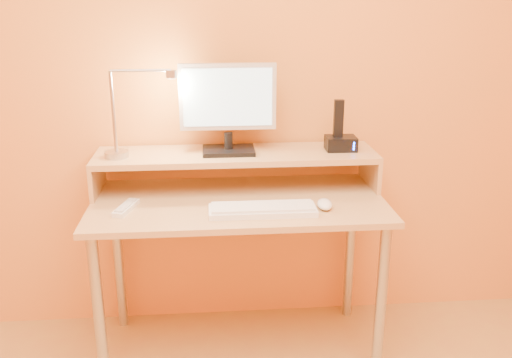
{
  "coord_description": "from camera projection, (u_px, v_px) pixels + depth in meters",
  "views": [
    {
      "loc": [
        -0.11,
        -0.98,
        1.52
      ],
      "look_at": [
        0.07,
        1.13,
        0.82
      ],
      "focal_mm": 39.3,
      "sensor_mm": 36.0,
      "label": 1
    }
  ],
  "objects": [
    {
      "name": "wall_back",
      "position": [
        233.0,
        60.0,
        2.44
      ],
      "size": [
        3.0,
        0.04,
        2.5
      ],
      "primitive_type": "cube",
      "color": "orange",
      "rests_on": "floor"
    },
    {
      "name": "desk_leg_fl",
      "position": [
        99.0,
        318.0,
        2.14
      ],
      "size": [
        0.04,
        0.04,
        0.69
      ],
      "primitive_type": "cylinder",
      "color": "#ADADB3",
      "rests_on": "floor"
    },
    {
      "name": "desk_leg_fr",
      "position": [
        381.0,
        305.0,
        2.23
      ],
      "size": [
        0.04,
        0.04,
        0.69
      ],
      "primitive_type": "cylinder",
      "color": "#ADADB3",
      "rests_on": "floor"
    },
    {
      "name": "desk_leg_bl",
      "position": [
        119.0,
        259.0,
        2.61
      ],
      "size": [
        0.04,
        0.04,
        0.69
      ],
      "primitive_type": "cylinder",
      "color": "#ADADB3",
      "rests_on": "floor"
    },
    {
      "name": "desk_leg_br",
      "position": [
        350.0,
        251.0,
        2.7
      ],
      "size": [
        0.04,
        0.04,
        0.69
      ],
      "primitive_type": "cylinder",
      "color": "#ADADB3",
      "rests_on": "floor"
    },
    {
      "name": "desk_lower",
      "position": [
        238.0,
        202.0,
        2.31
      ],
      "size": [
        1.2,
        0.6,
        0.02
      ],
      "primitive_type": "cube",
      "color": "tan",
      "rests_on": "floor"
    },
    {
      "name": "shelf_riser_left",
      "position": [
        97.0,
        177.0,
        2.38
      ],
      "size": [
        0.02,
        0.3,
        0.14
      ],
      "primitive_type": "cube",
      "color": "tan",
      "rests_on": "desk_lower"
    },
    {
      "name": "shelf_riser_right",
      "position": [
        370.0,
        170.0,
        2.47
      ],
      "size": [
        0.02,
        0.3,
        0.14
      ],
      "primitive_type": "cube",
      "color": "tan",
      "rests_on": "desk_lower"
    },
    {
      "name": "desk_shelf",
      "position": [
        236.0,
        155.0,
        2.4
      ],
      "size": [
        1.2,
        0.3,
        0.02
      ],
      "primitive_type": "cube",
      "color": "tan",
      "rests_on": "desk_lower"
    },
    {
      "name": "monitor_foot",
      "position": [
        229.0,
        151.0,
        2.39
      ],
      "size": [
        0.22,
        0.16,
        0.02
      ],
      "primitive_type": "cube",
      "color": "black",
      "rests_on": "desk_shelf"
    },
    {
      "name": "monitor_neck",
      "position": [
        228.0,
        141.0,
        2.37
      ],
      "size": [
        0.04,
        0.04,
        0.07
      ],
      "primitive_type": "cylinder",
      "color": "black",
      "rests_on": "monitor_foot"
    },
    {
      "name": "monitor_panel",
      "position": [
        228.0,
        97.0,
        2.33
      ],
      "size": [
        0.4,
        0.04,
        0.27
      ],
      "primitive_type": "cube",
      "rotation": [
        0.0,
        0.0,
        -0.01
      ],
      "color": "silver",
      "rests_on": "monitor_neck"
    },
    {
      "name": "monitor_back",
      "position": [
        227.0,
        96.0,
        2.35
      ],
      "size": [
        0.36,
        0.01,
        0.23
      ],
      "primitive_type": "cube",
      "rotation": [
        0.0,
        0.0,
        -0.01
      ],
      "color": "black",
      "rests_on": "monitor_panel"
    },
    {
      "name": "monitor_screen",
      "position": [
        228.0,
        98.0,
        2.31
      ],
      "size": [
        0.37,
        0.01,
        0.24
      ],
      "primitive_type": "cube",
      "rotation": [
        0.0,
        0.0,
        -0.01
      ],
      "color": "#B7E8FB",
      "rests_on": "monitor_panel"
    },
    {
      "name": "lamp_base",
      "position": [
        117.0,
        154.0,
        2.32
      ],
      "size": [
        0.1,
        0.1,
        0.02
      ],
      "primitive_type": "cylinder",
      "color": "#ADADB3",
      "rests_on": "desk_shelf"
    },
    {
      "name": "lamp_post",
      "position": [
        113.0,
        112.0,
        2.27
      ],
      "size": [
        0.01,
        0.01,
        0.33
      ],
      "primitive_type": "cylinder",
      "color": "#ADADB3",
      "rests_on": "lamp_base"
    },
    {
      "name": "lamp_arm",
      "position": [
        141.0,
        71.0,
        2.22
      ],
      "size": [
        0.24,
        0.01,
        0.01
      ],
      "primitive_type": "cylinder",
      "rotation": [
        0.0,
        1.57,
        0.0
      ],
      "color": "#ADADB3",
      "rests_on": "lamp_post"
    },
    {
      "name": "lamp_head",
      "position": [
        171.0,
        74.0,
        2.24
      ],
      "size": [
        0.04,
        0.04,
        0.03
      ],
      "primitive_type": "cylinder",
      "color": "#ADADB3",
      "rests_on": "lamp_arm"
    },
    {
      "name": "lamp_bulb",
      "position": [
        171.0,
        78.0,
        2.24
      ],
      "size": [
        0.03,
        0.03,
        0.0
      ],
      "primitive_type": "cylinder",
      "color": "#FFEAC6",
      "rests_on": "lamp_head"
    },
    {
      "name": "phone_dock",
      "position": [
        341.0,
        143.0,
        2.42
      ],
      "size": [
        0.13,
        0.1,
        0.06
      ],
      "primitive_type": "cube",
      "rotation": [
        0.0,
        0.0,
        -0.02
      ],
      "color": "black",
      "rests_on": "desk_shelf"
    },
    {
      "name": "phone_handset",
      "position": [
        338.0,
        118.0,
        2.39
      ],
      "size": [
        0.04,
        0.03,
        0.16
      ],
      "primitive_type": "cube",
      "rotation": [
        0.0,
        0.0,
        -0.02
      ],
      "color": "black",
      "rests_on": "phone_dock"
    },
    {
      "name": "phone_led",
      "position": [
        354.0,
        146.0,
        2.38
      ],
      "size": [
        0.01,
        0.0,
        0.04
      ],
      "primitive_type": "cube",
      "color": "blue",
      "rests_on": "phone_dock"
    },
    {
      "name": "keyboard",
      "position": [
        263.0,
        210.0,
        2.16
      ],
      "size": [
        0.41,
        0.13,
        0.02
      ],
      "primitive_type": "cube",
      "rotation": [
        0.0,
        0.0,
        -0.0
      ],
      "color": "white",
      "rests_on": "desk_lower"
    },
    {
      "name": "mouse",
      "position": [
        325.0,
        204.0,
        2.2
      ],
      "size": [
        0.07,
        0.11,
        0.04
      ],
      "primitive_type": "ellipsoid",
      "rotation": [
        0.0,
        0.0,
        -0.08
      ],
      "color": "white",
      "rests_on": "desk_lower"
    },
    {
      "name": "remote_control",
      "position": [
        126.0,
        208.0,
        2.19
      ],
      "size": [
        0.09,
        0.18,
        0.02
      ],
      "primitive_type": "cube",
      "rotation": [
        0.0,
        0.0,
        -0.28
      ],
      "color": "white",
      "rests_on": "desk_lower"
    }
  ]
}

